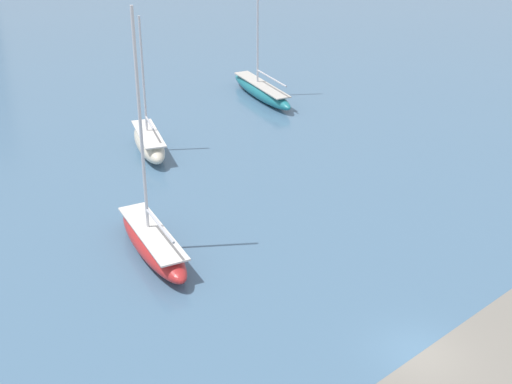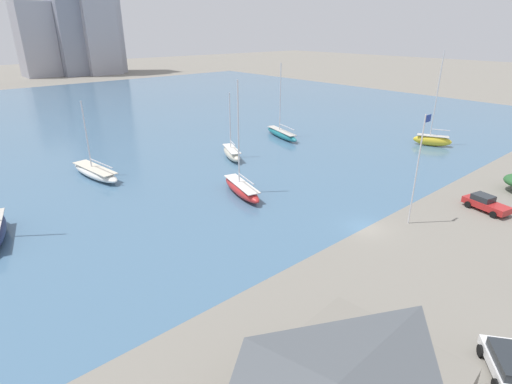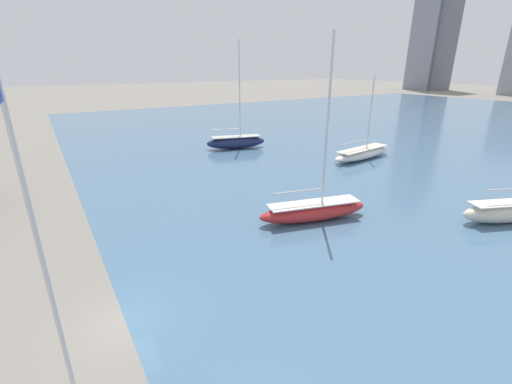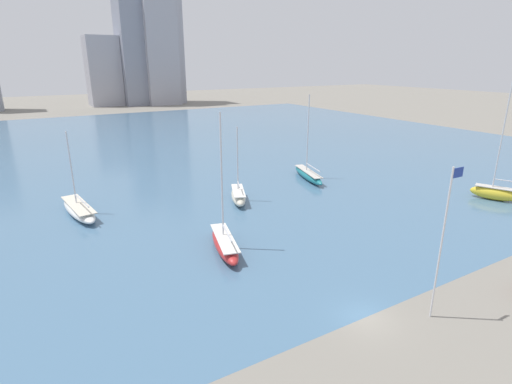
% 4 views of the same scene
% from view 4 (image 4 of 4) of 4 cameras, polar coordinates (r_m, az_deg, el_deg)
% --- Properties ---
extents(ground_plane, '(500.00, 500.00, 0.00)m').
position_cam_4_polar(ground_plane, '(32.77, 15.28, -16.94)').
color(ground_plane, gray).
extents(harbor_water, '(180.00, 140.00, 0.00)m').
position_cam_4_polar(harbor_water, '(92.23, -17.20, 5.69)').
color(harbor_water, '#476B89').
rests_on(harbor_water, ground_plane).
extents(flag_pole, '(1.24, 0.14, 11.78)m').
position_cam_4_polar(flag_pole, '(31.60, 25.09, -6.21)').
color(flag_pole, silver).
rests_on(flag_pole, ground_plane).
extents(sailboat_yellow, '(4.28, 6.53, 16.13)m').
position_cam_4_polar(sailboat_yellow, '(65.20, 31.01, -0.01)').
color(sailboat_yellow, yellow).
rests_on(sailboat_yellow, harbor_water).
extents(sailboat_white, '(3.86, 11.22, 10.55)m').
position_cam_4_polar(sailboat_white, '(55.19, -23.98, -2.25)').
color(sailboat_white, white).
rests_on(sailboat_white, harbor_water).
extents(sailboat_teal, '(4.66, 11.00, 13.65)m').
position_cam_4_polar(sailboat_teal, '(66.47, 7.46, 2.51)').
color(sailboat_teal, '#1E757F').
rests_on(sailboat_teal, harbor_water).
extents(sailboat_red, '(4.29, 9.35, 14.02)m').
position_cam_4_polar(sailboat_red, '(41.18, -4.49, -7.26)').
color(sailboat_red, '#B72828').
rests_on(sailboat_red, harbor_water).
extents(sailboat_cream, '(4.67, 7.58, 10.33)m').
position_cam_4_polar(sailboat_cream, '(55.19, -2.53, -0.49)').
color(sailboat_cream, beige).
rests_on(sailboat_cream, harbor_water).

